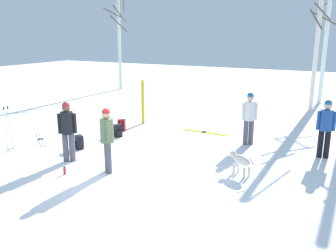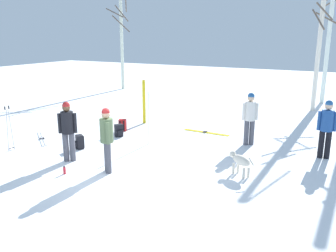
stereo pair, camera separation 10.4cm
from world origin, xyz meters
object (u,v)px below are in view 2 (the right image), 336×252
object	(u,v)px
birch_tree_0	(122,37)
backpack_0	(119,131)
ski_pair_planted_0	(149,118)
water_bottle_1	(64,170)
backpack_2	(123,125)
person_1	(327,125)
birch_tree_2	(328,42)
person_2	(68,128)
ski_pair_lying_1	(206,132)
dog	(240,161)
person_0	(107,136)
ski_pair_lying_0	(42,139)
water_bottle_0	(238,159)
ski_poles_0	(9,127)
birch_tree_1	(320,36)
person_3	(250,115)
ski_pair_planted_1	(144,102)
backpack_1	(79,142)

from	to	relation	value
birch_tree_0	backpack_0	bearing A→B (deg)	-55.33
ski_pair_planted_0	water_bottle_1	bearing A→B (deg)	-99.70
water_bottle_1	backpack_2	bearing A→B (deg)	105.33
water_bottle_1	birch_tree_0	distance (m)	15.03
person_1	birch_tree_2	distance (m)	9.46
person_2	birch_tree_2	size ratio (longest dim) A/B	0.29
ski_pair_lying_1	backpack_0	xyz separation A→B (m)	(-2.52, -1.94, 0.20)
person_2	dog	xyz separation A→B (m)	(4.59, 1.29, -0.59)
ski_pair_planted_0	person_0	bearing A→B (deg)	-82.56
ski_pair_lying_0	person_1	bearing A→B (deg)	16.11
ski_pair_planted_0	water_bottle_0	size ratio (longest dim) A/B	6.17
person_0	ski_poles_0	size ratio (longest dim) A/B	1.22
ski_pair_planted_0	backpack_2	xyz separation A→B (m)	(-1.71, 0.92, -0.65)
backpack_0	birch_tree_1	distance (m)	10.12
birch_tree_2	birch_tree_0	bearing A→B (deg)	-175.71
person_1	birch_tree_0	distance (m)	15.58
birch_tree_0	birch_tree_1	xyz separation A→B (m)	(11.87, -1.38, 0.09)
backpack_2	birch_tree_1	xyz separation A→B (m)	(5.78, 7.21, 3.19)
birch_tree_2	dog	bearing A→B (deg)	-93.94
person_1	water_bottle_0	xyz separation A→B (m)	(-2.03, -1.66, -0.85)
person_1	ski_pair_planted_0	size ratio (longest dim) A/B	0.98
birch_tree_1	ski_pair_lying_0	bearing A→B (deg)	-129.02
ski_pair_lying_0	dog	bearing A→B (deg)	0.85
person_3	ski_pair_planted_1	bearing A→B (deg)	169.93
person_0	ski_pair_lying_0	bearing A→B (deg)	161.10
water_bottle_1	birch_tree_2	size ratio (longest dim) A/B	0.04
person_0	dog	bearing A→B (deg)	24.83
person_2	backpack_2	xyz separation A→B (m)	(-0.57, 3.38, -0.77)
person_2	dog	size ratio (longest dim) A/B	2.18
backpack_1	birch_tree_0	distance (m)	12.96
ski_pair_planted_1	backpack_1	bearing A→B (deg)	-90.68
ski_pair_planted_0	birch_tree_2	world-z (taller)	birch_tree_2
water_bottle_0	birch_tree_2	xyz separation A→B (m)	(1.07, 10.82, 2.99)
ski_pair_planted_1	ski_pair_lying_1	xyz separation A→B (m)	(2.76, -0.12, -0.86)
ski_pair_planted_1	water_bottle_0	world-z (taller)	ski_pair_planted_1
ski_pair_lying_0	birch_tree_2	bearing A→B (deg)	56.31
ski_poles_0	backpack_1	distance (m)	2.16
ski_pair_lying_0	birch_tree_2	world-z (taller)	birch_tree_2
ski_poles_0	birch_tree_0	xyz separation A→B (m)	(-4.39, 12.13, 2.56)
person_2	backpack_0	size ratio (longest dim) A/B	3.90
water_bottle_1	birch_tree_1	xyz separation A→B (m)	(4.63, 11.40, 3.30)
person_1	person_3	world-z (taller)	same
person_2	ski_pair_lying_1	xyz separation A→B (m)	(2.28, 4.63, -0.97)
ski_pair_planted_0	water_bottle_0	xyz separation A→B (m)	(3.17, -0.42, -0.73)
person_1	backpack_1	distance (m)	7.43
dog	backpack_2	xyz separation A→B (m)	(-5.16, 2.10, -0.17)
person_2	birch_tree_0	world-z (taller)	birch_tree_0
backpack_0	birch_tree_2	xyz separation A→B (m)	(5.62, 10.19, 2.92)
ski_pair_planted_1	water_bottle_0	size ratio (longest dim) A/B	6.21
ski_pair_planted_1	person_1	bearing A→B (deg)	-8.66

